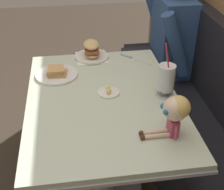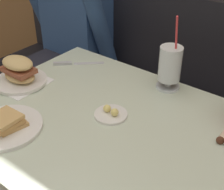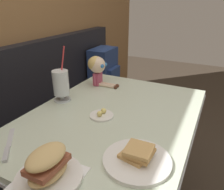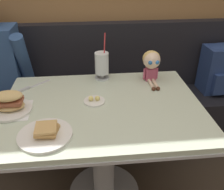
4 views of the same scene
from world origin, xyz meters
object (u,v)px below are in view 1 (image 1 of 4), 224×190
(milkshake_glass, at_px, (166,79))
(butter_saucer, at_px, (108,92))
(butter_knife, at_px, (130,57))
(sandwich_plate, at_px, (92,51))
(diner_patron, at_px, (167,36))
(toast_plate, at_px, (57,74))
(seated_doll, at_px, (175,111))

(milkshake_glass, distance_m, butter_saucer, 0.32)
(butter_knife, bearing_deg, sandwich_plate, -99.69)
(butter_knife, distance_m, diner_patron, 0.47)
(milkshake_glass, bearing_deg, butter_saucer, -102.06)
(diner_patron, bearing_deg, toast_plate, -59.49)
(toast_plate, relative_size, seated_doll, 1.14)
(milkshake_glass, bearing_deg, sandwich_plate, -145.57)
(diner_patron, bearing_deg, seated_doll, -15.54)
(sandwich_plate, xyz_separation_m, diner_patron, (-0.27, 0.60, -0.04))
(butter_saucer, bearing_deg, milkshake_glass, 77.94)
(sandwich_plate, distance_m, butter_saucer, 0.45)
(sandwich_plate, height_order, seated_doll, seated_doll)
(sandwich_plate, bearing_deg, seated_doll, 19.55)
(diner_patron, bearing_deg, milkshake_glass, -17.67)
(sandwich_plate, bearing_deg, butter_saucer, 6.50)
(toast_plate, bearing_deg, butter_saucer, 50.01)
(toast_plate, bearing_deg, seated_doll, 40.35)
(diner_patron, bearing_deg, butter_saucer, -37.23)
(toast_plate, bearing_deg, milkshake_glass, 62.71)
(toast_plate, distance_m, milkshake_glass, 0.65)
(toast_plate, relative_size, sandwich_plate, 1.14)
(milkshake_glass, distance_m, sandwich_plate, 0.62)
(butter_saucer, distance_m, diner_patron, 0.90)
(toast_plate, xyz_separation_m, milkshake_glass, (0.30, 0.57, 0.09))
(milkshake_glass, bearing_deg, seated_doll, -10.07)
(seated_doll, xyz_separation_m, diner_patron, (-1.09, 0.30, -0.13))
(toast_plate, xyz_separation_m, butter_saucer, (0.23, 0.28, -0.01))
(milkshake_glass, relative_size, diner_patron, 0.39)
(butter_knife, relative_size, seated_doll, 0.85)
(toast_plate, height_order, seated_doll, seated_doll)
(sandwich_plate, bearing_deg, butter_knife, 80.31)
(milkshake_glass, relative_size, sandwich_plate, 1.43)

